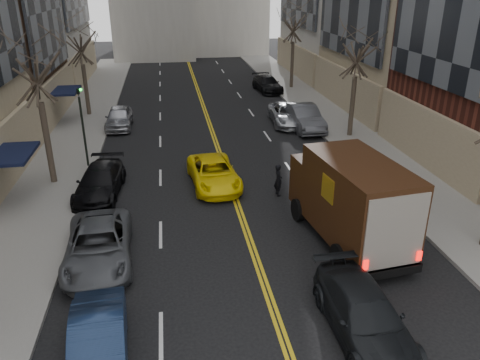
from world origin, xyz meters
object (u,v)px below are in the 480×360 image
(taxi, at_px, (214,173))
(pedestrian, at_px, (278,180))
(ups_truck, at_px, (350,200))
(observer_sedan, at_px, (364,315))

(taxi, bearing_deg, pedestrian, -33.55)
(ups_truck, bearing_deg, taxi, 119.69)
(observer_sedan, xyz_separation_m, taxi, (-3.14, 11.36, -0.03))
(taxi, bearing_deg, ups_truck, -57.90)
(ups_truck, height_order, pedestrian, ups_truck)
(taxi, bearing_deg, observer_sedan, -79.05)
(ups_truck, distance_m, taxi, 7.79)
(ups_truck, distance_m, observer_sedan, 5.48)
(ups_truck, relative_size, pedestrian, 4.27)
(observer_sedan, bearing_deg, pedestrian, 90.55)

